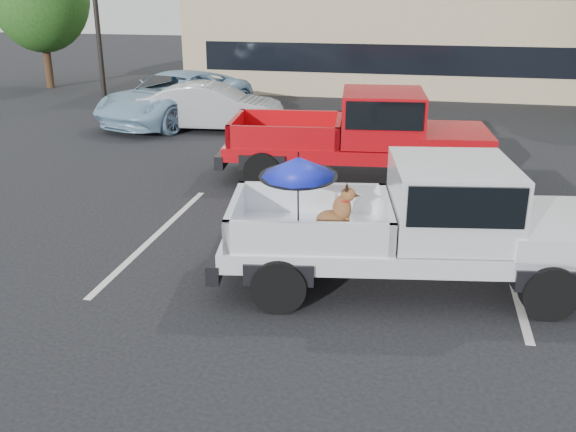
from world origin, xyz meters
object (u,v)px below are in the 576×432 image
at_px(blue_suv, 175,97).
at_px(red_pickup, 373,132).
at_px(silver_sedan, 212,107).
at_px(silver_pickup, 432,218).

bearing_deg(blue_suv, red_pickup, -18.09).
bearing_deg(red_pickup, blue_suv, 136.99).
height_order(red_pickup, silver_sedan, red_pickup).
relative_size(silver_sedan, blue_suv, 0.76).
distance_m(silver_pickup, silver_sedan, 11.46).
height_order(red_pickup, blue_suv, red_pickup).
xyz_separation_m(silver_sedan, blue_suv, (-1.52, 0.95, 0.07)).
relative_size(red_pickup, blue_suv, 1.11).
bearing_deg(silver_sedan, silver_pickup, -150.62).
bearing_deg(silver_pickup, silver_sedan, 115.56).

